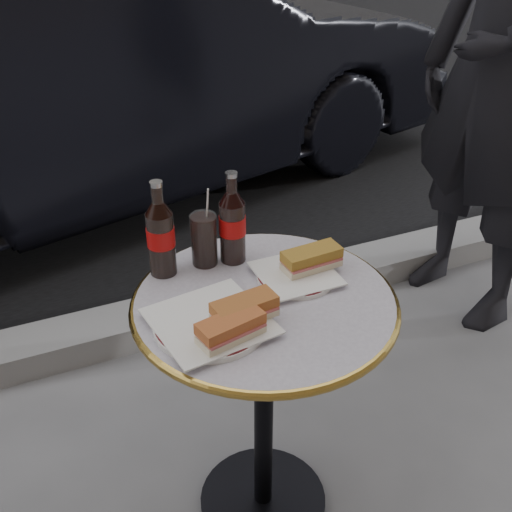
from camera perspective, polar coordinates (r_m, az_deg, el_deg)
name	(u,v)px	position (r m, az deg, el deg)	size (l,w,h in m)	color
ground	(263,503)	(2.00, 0.62, -21.13)	(80.00, 80.00, 0.00)	slate
asphalt_road	(35,67)	(6.32, -19.03, 15.63)	(40.00, 8.00, 0.00)	black
curb	(170,317)	(2.57, -7.65, -5.40)	(40.00, 0.20, 0.12)	gray
bistro_table	(264,413)	(1.72, 0.69, -13.77)	(0.62, 0.62, 0.73)	#BAB2C4
plate_left	(210,324)	(1.40, -4.09, -6.06)	(0.25, 0.25, 0.01)	white
plate_right	(296,276)	(1.55, 3.56, -1.77)	(0.19, 0.19, 0.01)	white
sandwich_left_a	(231,329)	(1.33, -2.26, -6.55)	(0.14, 0.07, 0.05)	#B75C2E
sandwich_left_b	(244,311)	(1.38, -1.03, -4.88)	(0.14, 0.07, 0.05)	#AB5E2B
sandwich_right	(311,260)	(1.56, 4.95, -0.36)	(0.14, 0.07, 0.05)	#A37529
cola_bottle_left	(160,229)	(1.53, -8.52, 2.42)	(0.07, 0.07, 0.25)	black
cola_bottle_right	(232,217)	(1.56, -2.13, 3.44)	(0.07, 0.07, 0.24)	black
cola_glass	(204,240)	(1.58, -4.64, 1.47)	(0.07, 0.07, 0.14)	black
parked_car	(104,74)	(3.52, -13.32, 15.48)	(3.95, 1.37, 1.30)	black
pedestrian	(507,72)	(2.47, 21.38, 15.00)	(0.70, 0.46, 1.93)	black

